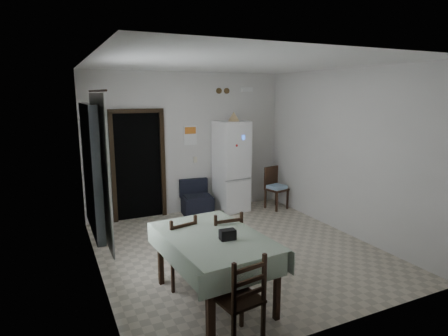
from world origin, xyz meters
TOP-DOWN VIEW (x-y plane):
  - ground at (0.00, 0.00)m, footprint 4.50×4.50m
  - ceiling at (0.00, 0.00)m, footprint 4.20×4.50m
  - wall_back at (0.00, 2.25)m, footprint 4.20×0.02m
  - wall_front at (0.00, -2.25)m, footprint 4.20×0.02m
  - wall_left at (-2.10, 0.00)m, footprint 0.02×4.50m
  - wall_right at (2.10, 0.00)m, footprint 0.02×4.50m
  - doorway at (-1.05, 2.45)m, footprint 1.06×0.52m
  - window_recess at (-2.15, -0.20)m, footprint 0.10×1.20m
  - curtain at (-2.04, -0.20)m, footprint 0.02×1.45m
  - curtain_rod at (-2.03, -0.20)m, footprint 0.02×1.60m
  - calendar at (0.05, 2.24)m, footprint 0.28×0.02m
  - calendar_image at (0.05, 2.23)m, footprint 0.24×0.01m
  - light_switch at (0.15, 2.24)m, footprint 0.08×0.02m
  - vent_left at (0.70, 2.23)m, footprint 0.12×0.03m
  - vent_right at (0.88, 2.23)m, footprint 0.12×0.03m
  - emergency_light at (1.35, 2.21)m, footprint 0.25×0.07m
  - fridge at (0.85, 1.93)m, footprint 0.67×0.67m
  - tan_cone at (0.87, 1.87)m, footprint 0.24×0.24m
  - navy_seat at (0.07, 1.93)m, footprint 0.65×0.64m
  - corner_chair at (1.78, 1.59)m, footprint 0.47×0.47m
  - dining_table at (-0.94, -1.21)m, footprint 1.17×1.67m
  - black_bag at (-0.85, -1.39)m, footprint 0.19×0.12m
  - dining_chair_far_left at (-1.20, -0.62)m, footprint 0.48×0.48m
  - dining_chair_far_right at (-0.60, -0.75)m, footprint 0.44×0.44m
  - dining_chair_near_head at (-1.03, -2.02)m, footprint 0.48×0.48m

SIDE VIEW (x-z plane):
  - ground at x=0.00m, z-range 0.00..0.00m
  - navy_seat at x=0.07m, z-range 0.00..0.72m
  - dining_table at x=-0.94m, z-range 0.00..0.83m
  - corner_chair at x=1.78m, z-range 0.00..0.91m
  - dining_chair_far_left at x=-1.20m, z-range 0.00..0.95m
  - dining_chair_far_right at x=-0.60m, z-range 0.00..0.97m
  - dining_chair_near_head at x=-1.03m, z-range 0.00..0.97m
  - black_bag at x=-0.85m, z-range 0.83..0.95m
  - fridge at x=0.85m, z-range 0.00..1.91m
  - doorway at x=-1.05m, z-range -0.05..2.17m
  - light_switch at x=0.15m, z-range 1.04..1.16m
  - wall_back at x=0.00m, z-range 0.00..2.90m
  - wall_front at x=0.00m, z-range 0.00..2.90m
  - wall_left at x=-2.10m, z-range 0.00..2.90m
  - wall_right at x=2.10m, z-range 0.00..2.90m
  - window_recess at x=-2.15m, z-range 0.75..2.35m
  - curtain at x=-2.04m, z-range 0.62..2.48m
  - calendar at x=0.05m, z-range 1.42..1.82m
  - calendar_image at x=0.05m, z-range 1.65..1.79m
  - tan_cone at x=0.87m, z-range 1.91..2.10m
  - curtain_rod at x=-2.03m, z-range 2.49..2.51m
  - vent_left at x=0.70m, z-range 2.46..2.58m
  - vent_right at x=0.88m, z-range 2.46..2.58m
  - emergency_light at x=1.35m, z-range 2.50..2.59m
  - ceiling at x=0.00m, z-range 2.89..2.91m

